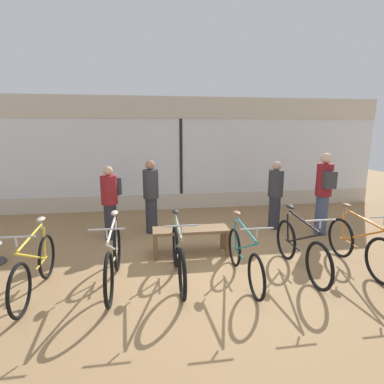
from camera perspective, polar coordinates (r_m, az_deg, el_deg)
The scene contains 13 objects.
ground_plane at distance 5.09m, azimuth 3.18°, elevation -14.95°, with size 24.00×24.00×0.00m, color #99754C.
shop_back_wall at distance 8.67m, azimuth -2.13°, elevation 7.43°, with size 12.00×0.08×3.20m.
bicycle_far_left at distance 4.86m, azimuth -27.74°, elevation -12.68°, with size 0.46×1.71×1.03m.
bicycle_left at distance 4.69m, azimuth -14.74°, elevation -12.33°, with size 0.46×1.80×1.05m.
bicycle_center_left at distance 4.68m, azimuth -2.61°, elevation -12.12°, with size 0.46×1.73×1.04m.
bicycle_center_right at distance 4.77m, azimuth 9.85°, elevation -12.09°, with size 0.46×1.71×1.00m.
bicycle_right at distance 5.24m, azimuth 19.94°, elevation -10.16°, with size 0.46×1.78×1.04m.
bicycle_far_right at distance 5.77m, azimuth 29.20°, elevation -8.96°, with size 0.46×1.72×1.04m.
display_bench at distance 5.60m, azimuth -0.24°, elevation -7.86°, with size 1.40×0.44×0.50m.
customer_near_rack at distance 7.09m, azimuth 23.79°, elevation 0.11°, with size 0.37×0.51×1.81m.
customer_by_window at distance 6.70m, azimuth -7.82°, elevation -0.65°, with size 0.44×0.44×1.64m.
customer_mid_floor at distance 7.22m, azimuth 15.62°, elevation -0.16°, with size 0.51×0.56×1.59m.
customer_near_bench at distance 6.53m, azimuth -15.34°, elevation -1.52°, with size 0.47×0.56×1.56m.
Camera 1 is at (-0.92, -4.46, 2.28)m, focal length 28.00 mm.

